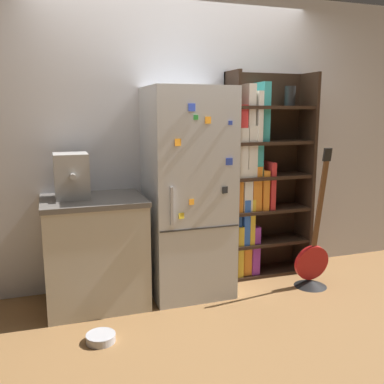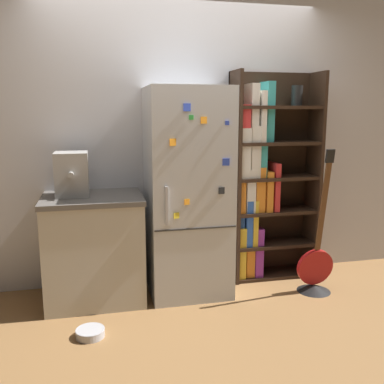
% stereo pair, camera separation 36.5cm
% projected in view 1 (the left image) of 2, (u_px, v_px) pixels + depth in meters
% --- Properties ---
extents(ground_plane, '(16.00, 16.00, 0.00)m').
position_uv_depth(ground_plane, '(193.00, 296.00, 3.67)').
color(ground_plane, olive).
extents(wall_back, '(8.00, 0.05, 2.60)m').
position_uv_depth(wall_back, '(176.00, 140.00, 3.87)').
color(wall_back, silver).
rests_on(wall_back, ground_plane).
extents(refrigerator, '(0.67, 0.65, 1.75)m').
position_uv_depth(refrigerator, '(188.00, 193.00, 3.63)').
color(refrigerator, silver).
rests_on(refrigerator, ground_plane).
extents(bookshelf, '(0.82, 0.32, 1.91)m').
position_uv_depth(bookshelf, '(257.00, 179.00, 4.03)').
color(bookshelf, black).
rests_on(bookshelf, ground_plane).
extents(kitchen_counter, '(0.80, 0.64, 0.88)m').
position_uv_depth(kitchen_counter, '(95.00, 251.00, 3.46)').
color(kitchen_counter, '#BCB7A8').
rests_on(kitchen_counter, ground_plane).
extents(espresso_machine, '(0.26, 0.33, 0.35)m').
position_uv_depth(espresso_machine, '(71.00, 176.00, 3.34)').
color(espresso_machine, '#A5A39E').
rests_on(espresso_machine, kitchen_counter).
extents(guitar, '(0.32, 0.30, 1.26)m').
position_uv_depth(guitar, '(312.00, 267.00, 3.83)').
color(guitar, black).
rests_on(guitar, ground_plane).
extents(pet_bowl, '(0.20, 0.20, 0.06)m').
position_uv_depth(pet_bowl, '(101.00, 337.00, 2.93)').
color(pet_bowl, '#B7B7BC').
rests_on(pet_bowl, ground_plane).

